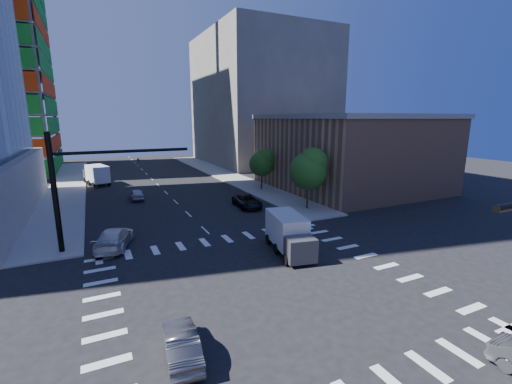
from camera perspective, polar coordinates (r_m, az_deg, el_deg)
ground at (r=21.65m, az=1.46°, el=-15.56°), size 160.00×160.00×0.00m
road_markings at (r=21.65m, az=1.46°, el=-15.55°), size 20.00×20.00×0.01m
sidewalk_ne at (r=61.68m, az=-5.15°, el=2.84°), size 5.00×60.00×0.15m
sidewalk_nw at (r=58.02m, az=-28.93°, el=0.75°), size 5.00×60.00×0.15m
commercial_building at (r=51.83m, az=15.23°, el=6.52°), size 20.50×22.50×10.60m
bg_building_ne at (r=80.51m, az=0.76°, el=15.02°), size 24.00×30.00×28.00m
signal_mast_nw at (r=28.92m, az=-27.76°, el=1.66°), size 10.20×0.40×9.00m
tree_south at (r=38.00m, az=8.94°, el=3.91°), size 4.16×4.16×6.82m
tree_north at (r=48.49m, az=1.14°, el=5.00°), size 3.54×3.52×5.78m
car_nb_far at (r=39.46m, az=-1.50°, el=-1.52°), size 2.69×5.25×1.42m
car_sb_near at (r=29.58m, az=-22.52°, el=-7.08°), size 3.73×5.85×1.58m
car_sb_mid at (r=45.72m, az=-19.26°, el=-0.35°), size 1.69×3.98×1.34m
car_sb_cross at (r=16.31m, az=-12.35°, el=-23.47°), size 1.77×4.06×1.30m
box_truck_near at (r=26.18m, az=5.72°, el=-7.56°), size 3.29×5.75×2.84m
box_truck_far at (r=58.41m, az=-25.12°, el=2.46°), size 3.87×6.23×3.04m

